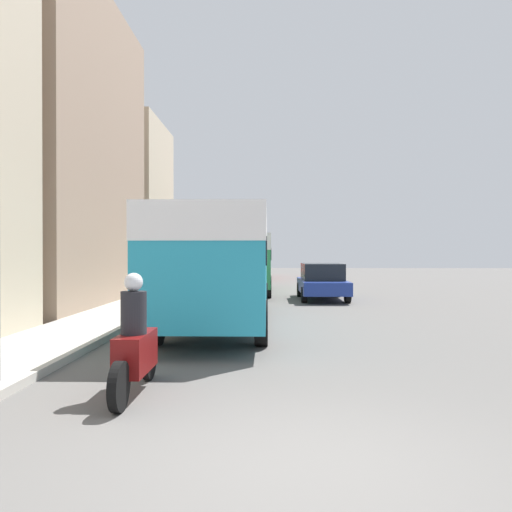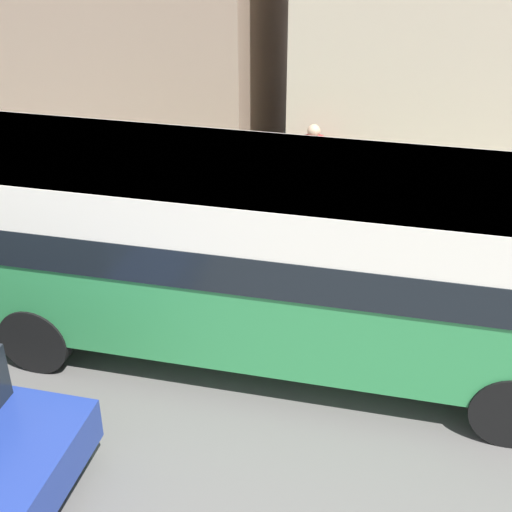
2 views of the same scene
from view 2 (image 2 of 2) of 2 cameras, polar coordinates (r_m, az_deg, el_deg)
The scene contains 2 objects.
bus_following at distance 9.50m, azimuth 1.78°, elevation 1.60°, with size 2.66×10.09×2.82m.
pedestrian_walking_away at distance 13.54m, azimuth 4.51°, elevation 6.77°, with size 0.41×0.41×1.87m.
Camera 2 is at (6.71, 22.07, 6.24)m, focal length 50.00 mm.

